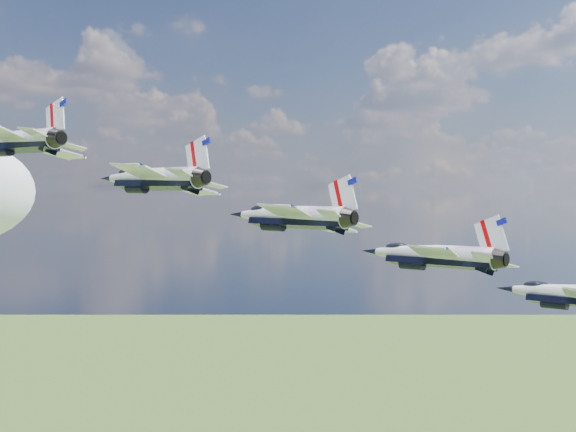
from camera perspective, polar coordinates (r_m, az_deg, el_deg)
jet_0 at (r=73.88m, az=-18.86°, el=5.08°), size 13.10×16.01×6.55m
jet_1 at (r=70.01m, az=-9.79°, el=2.68°), size 13.10×16.01×6.55m
jet_2 at (r=68.19m, az=-0.00°, el=0.00°), size 13.10×16.01×6.55m
jet_3 at (r=68.58m, az=10.00°, el=-2.73°), size 13.10×16.01×6.55m
jet_4 at (r=71.15m, az=19.61°, el=-5.28°), size 13.10×16.01×6.55m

